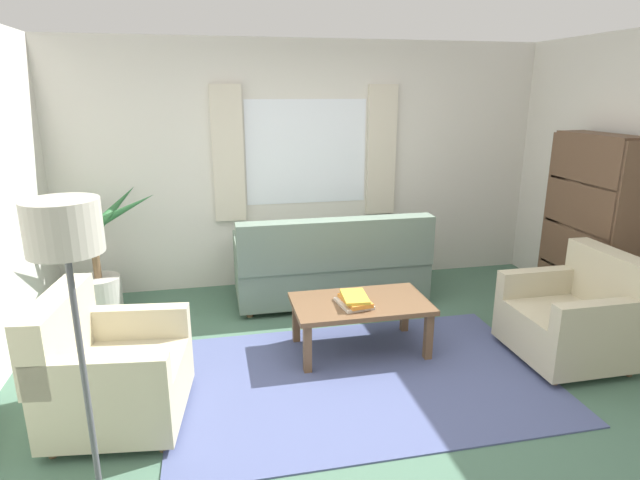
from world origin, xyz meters
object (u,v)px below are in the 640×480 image
Objects in this scene: coffee_table at (360,308)px; bookshelf at (588,227)px; armchair_left at (108,371)px; potted_plant at (97,261)px; armchair_right at (575,317)px; standing_lamp at (68,261)px; book_stack_on_table at (355,300)px; couch at (331,266)px.

bookshelf is (2.23, 0.24, 0.50)m from coffee_table.
armchair_left is 1.94m from coffee_table.
armchair_right is at bearing -24.35° from potted_plant.
armchair_right is 3.67m from standing_lamp.
armchair_right is at bearing -13.59° from book_stack_on_table.
bookshelf is 1.05× the size of standing_lamp.
armchair_left is 0.74× the size of potted_plant.
book_stack_on_table is at bearing 37.87° from standing_lamp.
standing_lamp reaches higher than potted_plant.
couch is 2.50m from armchair_left.
couch is at bearing -40.94° from armchair_left.
couch is 3.22m from standing_lamp.
armchair_right is 1.76m from book_stack_on_table.
coffee_table is 0.64× the size of bookshelf.
armchair_right is 0.51× the size of bookshelf.
coffee_table is 0.88× the size of potted_plant.
couch is 1.16× the size of standing_lamp.
bookshelf reaches higher than armchair_right.
coffee_table is at bearing -106.23° from armchair_right.
standing_lamp is (0.46, -2.67, 0.83)m from potted_plant.
armchair_left is 0.57× the size of standing_lamp.
book_stack_on_table is at bearing -66.82° from armchair_left.
book_stack_on_table is at bearing -103.67° from armchair_right.
standing_lamp reaches higher than coffee_table.
coffee_table is 0.13m from book_stack_on_table.
armchair_left is 0.85× the size of coffee_table.
armchair_left is at bearing 101.38° from bookshelf.
coffee_table is at bearing 89.45° from couch.
book_stack_on_table is 0.21× the size of standing_lamp.
armchair_left is (-1.86, -1.68, -0.01)m from couch.
potted_plant is 0.73× the size of bookshelf.
armchair_right is 0.80× the size of coffee_table.
couch reaches higher than armchair_right.
bookshelf is at bearing -71.62° from armchair_left.
coffee_table is 0.67× the size of standing_lamp.
armchair_left is 1.90m from potted_plant.
armchair_left is at bearing -163.83° from book_stack_on_table.
potted_plant is 4.60m from bookshelf.
armchair_right is (3.48, 0.10, 0.00)m from armchair_left.
bookshelf is (4.08, 0.82, 0.53)m from armchair_left.
couch is at bearing 68.98° from bookshelf.
armchair_right is at bearing 135.96° from couch.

